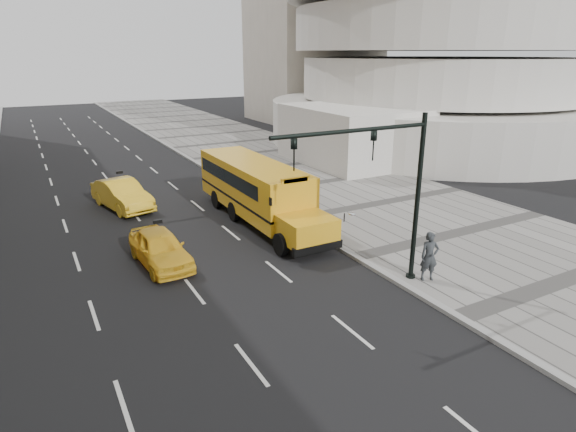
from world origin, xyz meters
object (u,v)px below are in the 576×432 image
traffic_signal (389,183)px  taxi_near (160,248)px  school_bus (256,187)px  pedestrian (429,256)px  taxi_far (122,195)px

traffic_signal → taxi_near: bearing=137.2°
school_bus → pedestrian: school_bus is taller
school_bus → traffic_signal: traffic_signal is taller
taxi_far → pedestrian: (8.33, -15.16, 0.29)m
taxi_far → pedestrian: pedestrian is taller
pedestrian → taxi_far: bearing=141.3°
school_bus → pedestrian: 10.26m
taxi_near → pedestrian: pedestrian is taller
pedestrian → traffic_signal: size_ratio=0.30×
taxi_near → traffic_signal: size_ratio=0.67×
taxi_near → traffic_signal: bearing=-46.6°
school_bus → taxi_near: school_bus is taller
school_bus → taxi_near: (-5.93, -3.33, -1.03)m
school_bus → taxi_far: 7.89m
taxi_near → pedestrian: (8.45, -6.60, 0.37)m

